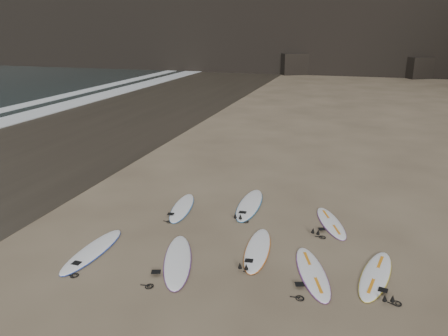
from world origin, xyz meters
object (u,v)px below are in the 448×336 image
object	(u,v)px
surfboard_2	(258,249)
surfboard_6	(250,204)
surfboard_5	(182,207)
surfboard_4	(376,275)
surfboard_7	(331,223)
surfboard_1	(178,260)
surfboard_3	(312,272)
surfboard_0	(93,250)

from	to	relation	value
surfboard_2	surfboard_6	bearing A→B (deg)	102.68
surfboard_5	surfboard_4	bearing A→B (deg)	-31.41
surfboard_5	surfboard_7	world-z (taller)	surfboard_5
surfboard_2	surfboard_4	size ratio (longest dim) A/B	1.02
surfboard_1	surfboard_6	bearing A→B (deg)	58.22
surfboard_3	surfboard_5	world-z (taller)	surfboard_3
surfboard_4	surfboard_5	xyz separation A→B (m)	(-5.85, 2.38, -0.00)
surfboard_0	surfboard_6	bearing A→B (deg)	54.21
surfboard_3	surfboard_4	world-z (taller)	same
surfboard_1	surfboard_2	world-z (taller)	surfboard_1
surfboard_1	surfboard_4	distance (m)	4.75
surfboard_0	surfboard_1	world-z (taller)	surfboard_1
surfboard_0	surfboard_2	distance (m)	4.28
surfboard_4	surfboard_5	size ratio (longest dim) A/B	1.02
surfboard_1	surfboard_5	xyz separation A→B (m)	(-1.16, 3.13, -0.01)
surfboard_3	surfboard_7	size ratio (longest dim) A/B	1.08
surfboard_0	surfboard_3	xyz separation A→B (m)	(5.56, 0.60, -0.00)
surfboard_0	surfboard_7	size ratio (longest dim) A/B	1.13
surfboard_4	surfboard_7	bearing A→B (deg)	126.00
surfboard_5	surfboard_6	xyz separation A→B (m)	(2.02, 0.86, 0.01)
surfboard_1	surfboard_2	size ratio (longest dim) A/B	1.09
surfboard_2	surfboard_7	size ratio (longest dim) A/B	1.09
surfboard_2	surfboard_3	bearing A→B (deg)	-30.75
surfboard_6	surfboard_7	bearing A→B (deg)	-15.76
surfboard_5	surfboard_6	world-z (taller)	surfboard_6
surfboard_0	surfboard_5	xyz separation A→B (m)	(1.14, 3.31, -0.00)
surfboard_4	surfboard_0	bearing A→B (deg)	-161.01
surfboard_0	surfboard_5	size ratio (longest dim) A/B	1.08
surfboard_2	surfboard_5	world-z (taller)	surfboard_2
surfboard_1	surfboard_3	xyz separation A→B (m)	(3.26, 0.42, -0.00)
surfboard_2	surfboard_4	bearing A→B (deg)	-12.59
surfboard_2	surfboard_5	xyz separation A→B (m)	(-2.93, 2.00, -0.00)
surfboard_5	surfboard_7	xyz separation A→B (m)	(4.65, 0.23, -0.00)
surfboard_0	surfboard_7	world-z (taller)	surfboard_0
surfboard_4	surfboard_6	xyz separation A→B (m)	(-3.83, 3.24, 0.01)
surfboard_1	surfboard_5	bearing A→B (deg)	90.69
surfboard_3	surfboard_0	bearing A→B (deg)	167.33
surfboard_0	surfboard_2	size ratio (longest dim) A/B	1.04
surfboard_7	surfboard_4	bearing A→B (deg)	-85.91
surfboard_4	surfboard_5	world-z (taller)	surfboard_4
surfboard_1	surfboard_6	size ratio (longest dim) A/B	0.97
surfboard_0	surfboard_6	size ratio (longest dim) A/B	0.92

